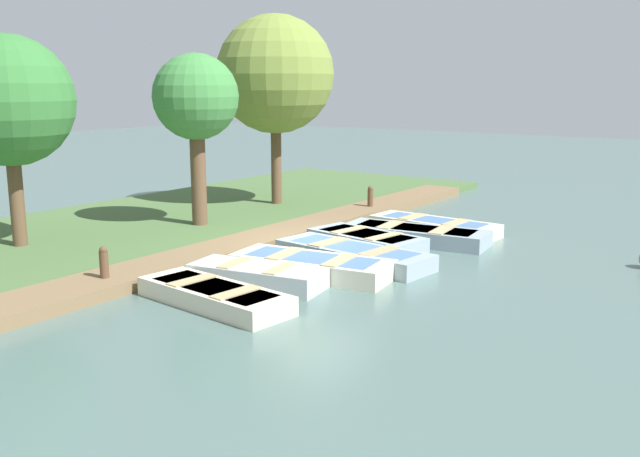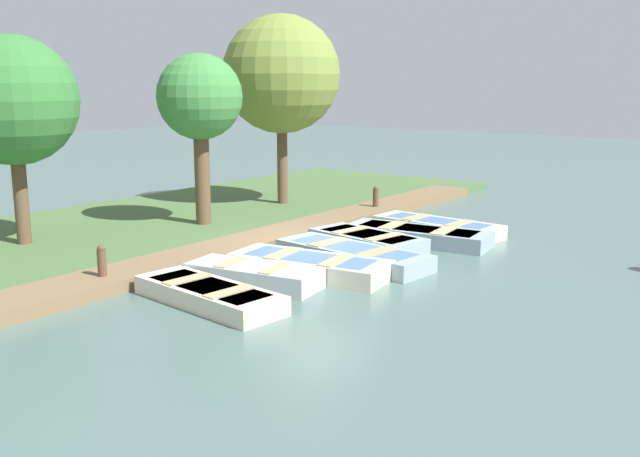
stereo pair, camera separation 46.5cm
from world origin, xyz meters
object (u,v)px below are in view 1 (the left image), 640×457
Objects in this scene: mooring_post_far at (370,200)px; park_tree_center at (275,75)px; park_tree_left at (196,100)px; park_tree_far_left at (8,102)px; rowboat_3 at (353,254)px; rowboat_6 at (434,226)px; rowboat_4 at (366,241)px; mooring_post_near at (104,268)px; rowboat_2 at (312,266)px; rowboat_0 at (214,295)px; rowboat_1 at (257,276)px; rowboat_5 at (415,235)px.

mooring_post_far is 0.15× the size of park_tree_center.
park_tree_center is (-0.43, 3.80, 0.67)m from park_tree_left.
park_tree_center is (1.20, 7.98, 0.64)m from park_tree_far_left.
rowboat_3 is 3.92m from rowboat_6.
park_tree_far_left is at bearing -132.64° from rowboat_4.
rowboat_6 is at bearing 33.13° from park_tree_left.
mooring_post_far reaches higher than rowboat_3.
rowboat_6 is 0.75× the size of park_tree_left.
rowboat_2 is at bearing 50.62° from mooring_post_near.
rowboat_6 is 10.66m from park_tree_far_left.
mooring_post_near reaches higher than rowboat_2.
rowboat_1 is (-0.16, 1.36, 0.03)m from rowboat_0.
mooring_post_far is at bearing 103.10° from rowboat_2.
rowboat_5 is 4.23× the size of mooring_post_far.
rowboat_2 is 2.65m from rowboat_4.
rowboat_5 reaches higher than rowboat_3.
rowboat_4 is 1.45m from rowboat_5.
park_tree_left is at bearing 135.75° from rowboat_1.
rowboat_3 is 2.61m from rowboat_5.
park_tree_far_left reaches higher than rowboat_6.
rowboat_5 is (0.61, 1.32, -0.01)m from rowboat_4.
rowboat_6 is at bearing 89.37° from rowboat_4.
rowboat_4 is at bearing 96.67° from rowboat_0.
park_tree_far_left is (-6.21, -1.05, 3.24)m from rowboat_1.
park_tree_far_left is at bearing -144.70° from rowboat_5.
rowboat_3 is 0.80× the size of park_tree_left.
mooring_post_far is at bearing 158.24° from rowboat_6.
rowboat_0 is at bearing -103.79° from rowboat_2.
rowboat_1 is at bearing 9.55° from park_tree_far_left.
park_tree_far_left is at bearing -176.71° from rowboat_0.
mooring_post_near reaches higher than rowboat_0.
rowboat_2 is at bearing 19.05° from park_tree_far_left.
rowboat_1 is 0.94× the size of rowboat_4.
park_tree_center is at bearing 125.38° from rowboat_2.
rowboat_0 is at bearing -89.38° from rowboat_6.
rowboat_3 is at bearing -86.52° from rowboat_6.
park_tree_far_left reaches higher than mooring_post_far.
park_tree_left is (-4.59, 3.13, 3.21)m from rowboat_1.
rowboat_6 is at bearing 89.53° from rowboat_5.
park_tree_left is (-5.00, 1.89, 3.22)m from rowboat_2.
rowboat_2 is at bearing -90.66° from rowboat_3.
rowboat_3 is at bearing -62.48° from mooring_post_far.
mooring_post_far is (-2.56, 6.56, 0.23)m from rowboat_2.
rowboat_6 is at bearing -4.40° from park_tree_center.
park_tree_far_left is 0.84× the size of park_tree_center.
rowboat_4 is 3.43× the size of mooring_post_near.
park_tree_far_left is at bearing -114.63° from mooring_post_far.
rowboat_6 is at bearing 71.95° from mooring_post_near.
rowboat_4 is 7.12m from park_tree_center.
rowboat_0 is 3.69× the size of mooring_post_far.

